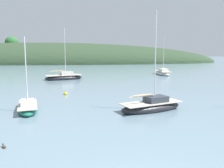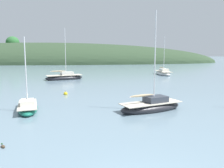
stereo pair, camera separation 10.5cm
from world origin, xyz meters
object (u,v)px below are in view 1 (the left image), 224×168
sailboat_yellow_far (28,107)px  sailboat_cream_ketch (152,106)px  mooring_buoy_inner (66,94)px  sailboat_black_sloop (64,77)px  duck_lead (4,147)px  sailboat_navy_dinghy (163,73)px

sailboat_yellow_far → sailboat_cream_ketch: bearing=-3.0°
mooring_buoy_inner → sailboat_cream_ketch: bearing=-43.5°
sailboat_cream_ketch → sailboat_black_sloop: 24.62m
sailboat_black_sloop → duck_lead: size_ratio=23.84×
sailboat_cream_ketch → sailboat_navy_dinghy: sailboat_cream_ketch is taller
sailboat_black_sloop → mooring_buoy_inner: 14.82m
sailboat_cream_ketch → sailboat_yellow_far: size_ratio=1.34×
sailboat_navy_dinghy → sailboat_yellow_far: bearing=-124.3°
sailboat_cream_ketch → duck_lead: (-9.44, -7.11, -0.32)m
sailboat_cream_ketch → mooring_buoy_inner: size_ratio=15.56×
sailboat_yellow_far → sailboat_black_sloop: (0.11, 21.86, 0.10)m
mooring_buoy_inner → duck_lead: bearing=-95.0°
sailboat_yellow_far → duck_lead: size_ratio=16.43×
sailboat_yellow_far → sailboat_navy_dinghy: bearing=55.7°
sailboat_cream_ketch → duck_lead: bearing=-143.0°
sailboat_cream_ketch → mooring_buoy_inner: sailboat_cream_ketch is taller
sailboat_black_sloop → mooring_buoy_inner: sailboat_black_sloop is taller
sailboat_yellow_far → duck_lead: (0.90, -7.64, -0.25)m
sailboat_yellow_far → sailboat_black_sloop: 21.86m
duck_lead → mooring_buoy_inner: bearing=85.0°
sailboat_yellow_far → sailboat_black_sloop: bearing=89.7°
sailboat_navy_dinghy → sailboat_black_sloop: (-19.53, -6.98, 0.01)m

